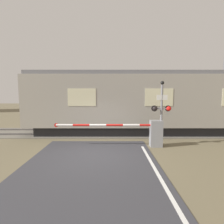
% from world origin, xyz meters
% --- Properties ---
extents(ground_plane, '(80.00, 80.00, 0.00)m').
position_xyz_m(ground_plane, '(0.00, 0.00, 0.00)').
color(ground_plane, '#6B6047').
extents(track_bed, '(36.00, 3.20, 0.13)m').
position_xyz_m(track_bed, '(0.00, 4.19, 0.02)').
color(track_bed, '#666056').
rests_on(track_bed, ground_plane).
extents(train, '(16.53, 2.87, 4.06)m').
position_xyz_m(train, '(3.55, 4.19, 2.08)').
color(train, black).
rests_on(train, ground_plane).
extents(crossing_barrier, '(5.42, 0.44, 1.33)m').
position_xyz_m(crossing_barrier, '(2.63, 1.09, 0.73)').
color(crossing_barrier, gray).
rests_on(crossing_barrier, ground_plane).
extents(signal_post, '(0.99, 0.26, 3.29)m').
position_xyz_m(signal_post, '(3.28, 1.18, 1.87)').
color(signal_post, gray).
rests_on(signal_post, ground_plane).
extents(catenary_pole, '(0.20, 1.90, 6.35)m').
position_xyz_m(catenary_pole, '(9.80, 6.66, 3.32)').
color(catenary_pole, slate).
rests_on(catenary_pole, ground_plane).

